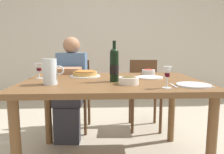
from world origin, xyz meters
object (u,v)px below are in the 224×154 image
olive_bowl (129,80)px  chair_left (75,90)px  wine_bottle (114,65)px  chair_right (144,89)px  dining_table (113,91)px  wine_glass_right_diner (167,73)px  wine_glass_left_diner (39,68)px  baked_tart (85,74)px  diner_left (71,84)px  water_pitcher (50,73)px  salad_bowl (148,71)px  dinner_plate_right_setting (150,77)px  dinner_plate_left_setting (194,85)px

olive_bowl → chair_left: size_ratio=0.18×
wine_bottle → chair_right: wine_bottle is taller
dining_table → chair_left: size_ratio=1.72×
wine_glass_right_diner → chair_left: wine_glass_right_diner is taller
olive_bowl → wine_glass_right_diner: wine_glass_right_diner is taller
wine_glass_left_diner → baked_tart: bearing=15.1°
wine_bottle → chair_right: bearing=65.0°
baked_tart → wine_glass_right_diner: size_ratio=1.93×
chair_left → diner_left: (-0.01, -0.24, 0.12)m
dining_table → chair_left: bearing=116.7°
water_pitcher → diner_left: size_ratio=0.17×
water_pitcher → baked_tart: (0.23, 0.42, -0.06)m
salad_bowl → olive_bowl: bearing=-116.2°
dining_table → baked_tart: (-0.25, 0.24, 0.12)m
chair_left → baked_tart: bearing=110.4°
olive_bowl → salad_bowl: bearing=63.8°
baked_tart → dinner_plate_right_setting: baked_tart is taller
wine_glass_left_diner → chair_right: size_ratio=0.16×
wine_bottle → olive_bowl: wine_bottle is taller
olive_bowl → dinner_plate_right_setting: bearing=52.7°
salad_bowl → wine_glass_left_diner: 1.08m
dining_table → water_pitcher: water_pitcher is taller
wine_glass_left_diner → dinner_plate_left_setting: bearing=-18.5°
wine_glass_left_diner → dinner_plate_right_setting: 1.00m
baked_tart → chair_right: size_ratio=0.34×
baked_tart → dinner_plate_left_setting: bearing=-32.1°
dining_table → chair_left: 1.00m
dining_table → chair_right: 1.01m
wine_bottle → wine_glass_right_diner: size_ratio=2.18×
baked_tart → diner_left: bearing=116.5°
olive_bowl → wine_glass_right_diner: 0.30m
baked_tart → olive_bowl: bearing=-49.9°
wine_bottle → dinner_plate_right_setting: 0.40m
water_pitcher → chair_right: size_ratio=0.23×
olive_bowl → diner_left: bearing=124.1°
baked_tart → salad_bowl: size_ratio=2.17×
salad_bowl → dinner_plate_right_setting: bearing=-100.3°
wine_glass_left_diner → wine_glass_right_diner: bearing=-26.0°
wine_glass_left_diner → dinner_plate_right_setting: wine_glass_left_diner is taller
dining_table → diner_left: 0.80m
water_pitcher → olive_bowl: size_ratio=1.26×
salad_bowl → wine_glass_right_diner: (-0.04, -0.74, 0.08)m
wine_bottle → wine_glass_left_diner: 0.70m
water_pitcher → wine_glass_right_diner: 0.86m
wine_bottle → wine_glass_right_diner: bearing=-39.9°
wine_glass_left_diner → diner_left: size_ratio=0.12×
wine_glass_left_diner → chair_right: 1.39m
water_pitcher → dinner_plate_left_setting: size_ratio=0.80×
diner_left → baked_tart: bearing=120.5°
dining_table → dinner_plate_right_setting: (0.34, 0.11, 0.10)m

